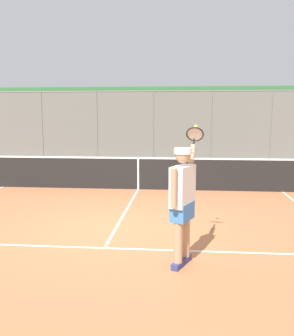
# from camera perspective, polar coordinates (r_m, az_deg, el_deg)

# --- Properties ---
(ground_plane) EXTENTS (60.00, 60.00, 0.00)m
(ground_plane) POSITION_cam_1_polar(r_m,az_deg,el_deg) (7.51, -4.79, -9.19)
(ground_plane) COLOR #B76B42
(court_line_markings) EXTENTS (8.42, 9.10, 0.01)m
(court_line_markings) POSITION_cam_1_polar(r_m,az_deg,el_deg) (6.22, -7.08, -12.97)
(court_line_markings) COLOR white
(court_line_markings) RESTS_ON ground
(fence_backdrop) EXTENTS (18.34, 1.37, 3.42)m
(fence_backdrop) POSITION_cam_1_polar(r_m,az_deg,el_deg) (17.63, 1.11, 6.47)
(fence_backdrop) COLOR slate
(fence_backdrop) RESTS_ON ground
(tennis_net) EXTENTS (10.81, 0.09, 1.07)m
(tennis_net) POSITION_cam_1_polar(r_m,az_deg,el_deg) (11.21, -1.33, -0.73)
(tennis_net) COLOR #2D2D2D
(tennis_net) RESTS_ON ground
(tennis_player) EXTENTS (0.55, 1.42, 2.05)m
(tennis_player) POSITION_cam_1_polar(r_m,az_deg,el_deg) (5.57, 5.39, -4.24)
(tennis_player) COLOR navy
(tennis_player) RESTS_ON ground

